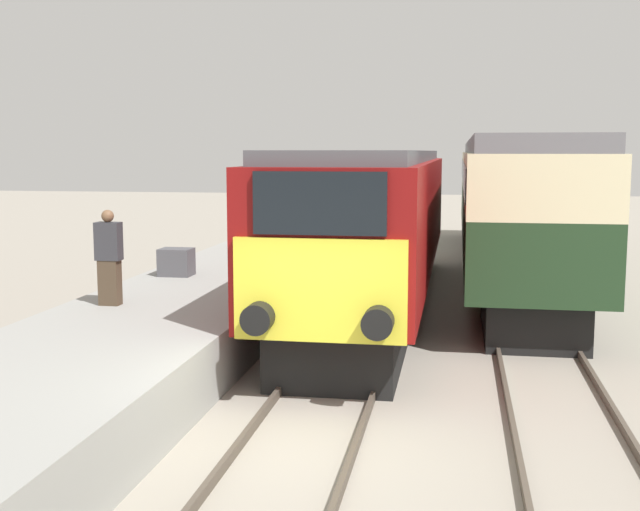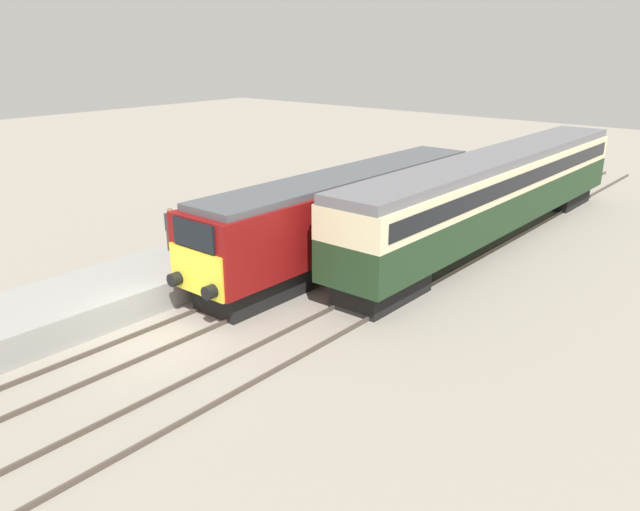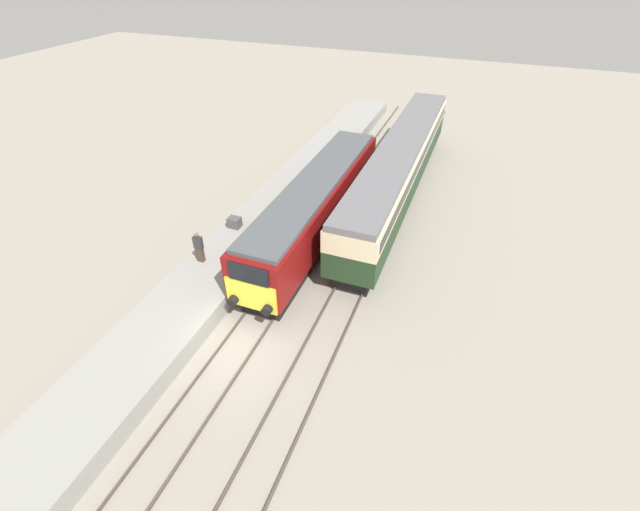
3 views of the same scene
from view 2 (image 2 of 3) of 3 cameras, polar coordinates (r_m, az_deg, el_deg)
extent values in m
plane|color=gray|center=(19.83, -14.49, -7.44)|extent=(120.00, 120.00, 0.00)
cube|color=gray|center=(26.78, -4.94, 1.27)|extent=(3.50, 50.00, 0.97)
cube|color=#4C4238|center=(23.21, -5.59, -2.70)|extent=(0.07, 60.00, 0.14)
cube|color=#4C4238|center=(22.27, -2.98, -3.60)|extent=(0.07, 60.00, 0.14)
cube|color=#4C4238|center=(21.09, 0.95, -4.92)|extent=(0.07, 60.00, 0.14)
cube|color=#4C4238|center=(20.30, 4.11, -5.97)|extent=(0.07, 60.00, 0.14)
cube|color=black|center=(22.01, -5.92, -2.76)|extent=(2.03, 4.00, 1.00)
cube|color=black|center=(29.95, 8.76, 3.07)|extent=(2.03, 4.00, 1.00)
cube|color=maroon|center=(25.24, 2.61, 4.34)|extent=(2.70, 15.62, 2.46)
cube|color=yellow|center=(20.01, -11.24, -1.50)|extent=(2.48, 0.10, 1.48)
cube|color=black|center=(19.62, -11.47, 1.87)|extent=(1.89, 0.10, 0.89)
cube|color=#4C5156|center=(24.93, 2.65, 7.35)|extent=(2.38, 14.99, 0.24)
cylinder|color=black|center=(20.66, -13.11, -2.12)|extent=(0.44, 0.35, 0.44)
cylinder|color=black|center=(19.41, -10.05, -3.32)|extent=(0.44, 0.35, 0.44)
cube|color=black|center=(22.02, 5.69, -2.81)|extent=(1.89, 3.60, 0.95)
cube|color=black|center=(37.21, 21.23, 5.10)|extent=(1.89, 3.60, 0.95)
cube|color=#1E381E|center=(28.98, 15.66, 4.51)|extent=(2.70, 21.89, 1.51)
cube|color=beige|center=(28.68, 15.90, 7.11)|extent=(2.71, 21.89, 1.19)
cube|color=black|center=(28.68, 15.90, 7.11)|extent=(2.75, 21.02, 0.65)
cube|color=slate|center=(28.54, 16.05, 8.63)|extent=(2.48, 21.89, 0.36)
cube|color=#473828|center=(24.55, -13.35, 1.32)|extent=(0.36, 0.24, 0.81)
cube|color=#333338|center=(24.34, -13.48, 2.98)|extent=(0.44, 0.26, 0.67)
sphere|color=brown|center=(24.22, -13.56, 3.99)|extent=(0.22, 0.22, 0.22)
cube|color=#4C4C51|center=(26.67, -7.47, 2.86)|extent=(0.70, 0.56, 0.60)
camera|label=1|loc=(13.82, -43.88, -7.64)|focal=45.00mm
camera|label=3|loc=(9.03, -69.92, 48.87)|focal=24.00mm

